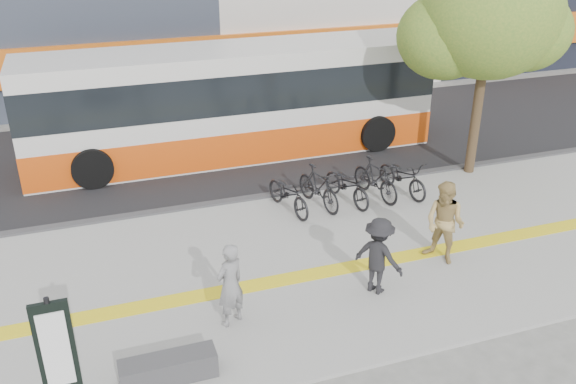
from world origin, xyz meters
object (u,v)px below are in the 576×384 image
object	(u,v)px
street_tree	(486,17)
pedestrian_tan	(445,223)
bus	(233,105)
seated_woman	(230,285)
pedestrian_dark	(378,256)
signboard	(56,350)
bench	(169,368)

from	to	relation	value
street_tree	pedestrian_tan	distance (m)	6.47
bus	seated_woman	bearing A→B (deg)	-104.82
street_tree	pedestrian_dark	distance (m)	8.04
signboard	pedestrian_dark	world-z (taller)	signboard
seated_woman	pedestrian_tan	world-z (taller)	pedestrian_tan
signboard	pedestrian_tan	size ratio (longest dim) A/B	1.17
bench	pedestrian_dark	world-z (taller)	pedestrian_dark
pedestrian_tan	pedestrian_dark	size ratio (longest dim) A/B	1.14
pedestrian_dark	bus	bearing A→B (deg)	-29.06
bus	pedestrian_dark	bearing A→B (deg)	-84.55
bench	street_tree	distance (m)	12.23
pedestrian_dark	street_tree	bearing A→B (deg)	-82.60
signboard	pedestrian_dark	xyz separation A→B (m)	(6.03, 1.53, -0.47)
bus	pedestrian_dark	xyz separation A→B (m)	(0.81, -8.48, -0.72)
street_tree	pedestrian_dark	world-z (taller)	street_tree
pedestrian_tan	street_tree	bearing A→B (deg)	111.30
pedestrian_tan	pedestrian_dark	distance (m)	1.98
bench	bus	world-z (taller)	bus
signboard	pedestrian_dark	bearing A→B (deg)	14.21
signboard	pedestrian_tan	bearing A→B (deg)	15.01
bench	signboard	world-z (taller)	signboard
signboard	street_tree	bearing A→B (deg)	29.07
bus	bench	bearing A→B (deg)	-110.49
seated_woman	pedestrian_tan	distance (m)	5.00
bench	signboard	distance (m)	1.94
signboard	bus	size ratio (longest dim) A/B	0.18
bus	pedestrian_tan	bearing A→B (deg)	-71.15
bench	pedestrian_dark	bearing A→B (deg)	15.42
bench	pedestrian_dark	distance (m)	4.64
street_tree	seated_woman	bearing A→B (deg)	-149.97
pedestrian_tan	seated_woman	bearing A→B (deg)	-111.61
street_tree	pedestrian_tan	bearing A→B (deg)	-129.48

